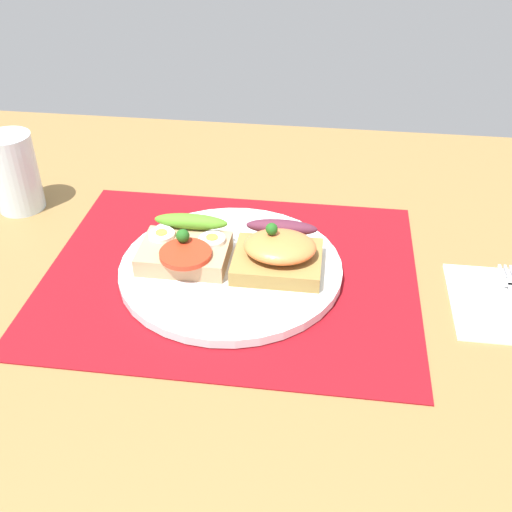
# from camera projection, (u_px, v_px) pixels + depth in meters

# --- Properties ---
(ground_plane) EXTENTS (1.20, 0.90, 0.03)m
(ground_plane) POSITION_uv_depth(u_px,v_px,m) (231.00, 285.00, 0.74)
(ground_plane) COLOR olive
(placemat) EXTENTS (0.44, 0.35, 0.00)m
(placemat) POSITION_uv_depth(u_px,v_px,m) (231.00, 273.00, 0.73)
(placemat) COLOR maroon
(placemat) RESTS_ON ground_plane
(plate) EXTENTS (0.26, 0.26, 0.01)m
(plate) POSITION_uv_depth(u_px,v_px,m) (231.00, 268.00, 0.73)
(plate) COLOR white
(plate) RESTS_ON placemat
(sandwich_egg_tomato) EXTENTS (0.10, 0.10, 0.04)m
(sandwich_egg_tomato) POSITION_uv_depth(u_px,v_px,m) (185.00, 249.00, 0.72)
(sandwich_egg_tomato) COLOR tan
(sandwich_egg_tomato) RESTS_ON plate
(sandwich_salmon) EXTENTS (0.10, 0.10, 0.06)m
(sandwich_salmon) POSITION_uv_depth(u_px,v_px,m) (279.00, 251.00, 0.71)
(sandwich_salmon) COLOR olive
(sandwich_salmon) RESTS_ON plate
(drinking_glass) EXTENTS (0.06, 0.06, 0.11)m
(drinking_glass) POSITION_uv_depth(u_px,v_px,m) (15.00, 173.00, 0.83)
(drinking_glass) COLOR silver
(drinking_glass) RESTS_ON ground_plane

